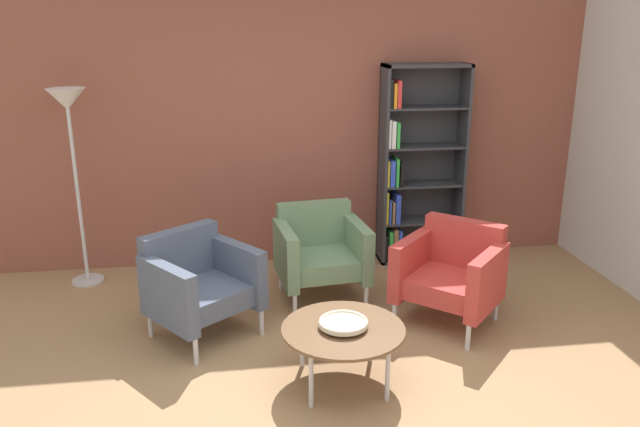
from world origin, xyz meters
name	(u,v)px	position (x,y,z in m)	size (l,w,h in m)	color
ground_plane	(333,394)	(0.00, 0.00, 0.00)	(8.32, 8.32, 0.00)	#9E7751
brick_back_panel	(292,112)	(0.00, 2.46, 1.45)	(6.40, 0.12, 2.90)	brown
bookshelf_tall	(414,168)	(1.14, 2.25, 0.92)	(0.80, 0.30, 1.90)	#333338
coffee_table_low	(343,332)	(0.08, 0.13, 0.37)	(0.80, 0.80, 0.40)	brown
decorative_bowl	(343,323)	(0.08, 0.13, 0.43)	(0.32, 0.32, 0.05)	beige
armchair_near_window	(320,251)	(0.13, 1.49, 0.41)	(0.78, 0.73, 0.78)	slate
armchair_spare_guest	(199,282)	(-0.86, 0.96, 0.41)	(0.95, 0.94, 0.78)	#4C566B
armchair_corner_red	(452,272)	(1.07, 0.89, 0.41)	(0.95, 0.95, 0.78)	#B73833
floor_lamp_torchiere	(69,123)	(-1.93, 2.09, 1.45)	(0.32, 0.32, 1.74)	silver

